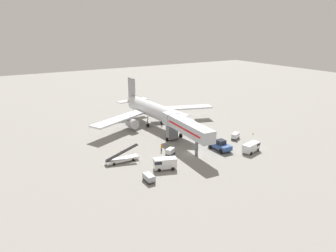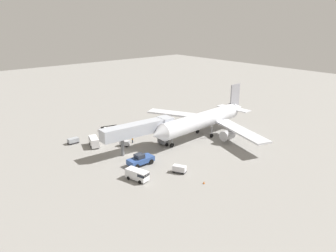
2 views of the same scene
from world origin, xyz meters
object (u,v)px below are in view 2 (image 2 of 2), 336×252
airplane_at_gate (204,120)px  safety_cone_bravo (128,130)px  baggage_cart_mid_right (125,143)px  pushback_tug (140,160)px  service_van_rear_right (94,141)px  baggage_cart_near_left (179,169)px  safety_cone_alpha (204,182)px  belt_loader_truck (109,131)px  ground_crew_worker_foreground (132,139)px  service_van_far_right (138,174)px  jet_bridge (142,129)px  baggage_cart_mid_left (73,141)px

airplane_at_gate → safety_cone_bravo: bearing=-140.8°
baggage_cart_mid_right → pushback_tug: bearing=-16.9°
airplane_at_gate → safety_cone_bravo: (-16.06, -13.09, -4.07)m
airplane_at_gate → service_van_rear_right: 28.54m
baggage_cart_near_left → safety_cone_bravo: bearing=166.9°
safety_cone_alpha → belt_loader_truck: bearing=178.2°
service_van_rear_right → safety_cone_alpha: bearing=11.8°
belt_loader_truck → baggage_cart_near_left: bearing=-2.8°
airplane_at_gate → belt_loader_truck: size_ratio=5.50×
ground_crew_worker_foreground → baggage_cart_near_left: bearing=-6.9°
safety_cone_alpha → pushback_tug: bearing=-164.4°
airplane_at_gate → service_van_far_right: (9.32, -27.93, -3.15)m
belt_loader_truck → service_van_rear_right: (5.82, -7.54, 0.54)m
jet_bridge → service_van_far_right: bearing=-40.0°
baggage_cart_mid_left → belt_loader_truck: bearing=94.3°
ground_crew_worker_foreground → safety_cone_alpha: size_ratio=3.16×
jet_bridge → service_van_rear_right: (-9.67, -7.56, -3.87)m
jet_bridge → belt_loader_truck: 16.11m
pushback_tug → safety_cone_bravo: (-20.04, 10.30, -0.89)m
belt_loader_truck → safety_cone_alpha: 36.52m
service_van_rear_right → safety_cone_alpha: service_van_rear_right is taller
jet_bridge → service_van_rear_right: 12.87m
airplane_at_gate → belt_loader_truck: bearing=-134.5°
belt_loader_truck → ground_crew_worker_foreground: bearing=5.3°
belt_loader_truck → baggage_cart_near_left: 30.02m
airplane_at_gate → safety_cone_bravo: size_ratio=70.13×
service_van_far_right → service_van_rear_right: bearing=174.0°
baggage_cart_mid_left → safety_cone_bravo: bearing=86.3°
jet_bridge → ground_crew_worker_foreground: jet_bridge is taller
pushback_tug → baggage_cart_mid_right: size_ratio=2.25×
service_van_rear_right → ground_crew_worker_foreground: size_ratio=2.68×
belt_loader_truck → baggage_cart_mid_right: belt_loader_truck is taller
safety_cone_alpha → safety_cone_bravo: bearing=169.9°
service_van_rear_right → safety_cone_bravo: bearing=107.7°
airplane_at_gate → pushback_tug: size_ratio=6.77×
pushback_tug → ground_crew_worker_foreground: 13.41m
service_van_far_right → safety_cone_bravo: 29.41m
service_van_rear_right → baggage_cart_mid_right: (4.78, 5.71, -0.51)m
service_van_far_right → baggage_cart_mid_right: size_ratio=1.92×
jet_bridge → baggage_cart_mid_left: (-14.70, -10.58, -4.42)m
pushback_tug → baggage_cart_near_left: bearing=24.7°
safety_cone_bravo → baggage_cart_mid_left: bearing=-93.7°
service_van_far_right → ground_crew_worker_foreground: (-17.25, 10.70, -0.25)m
service_van_rear_right → pushback_tug: bearing=8.2°
belt_loader_truck → service_van_far_right: bearing=-19.8°
service_van_rear_right → baggage_cart_near_left: (24.16, 6.06, -0.47)m
service_van_rear_right → safety_cone_alpha: size_ratio=8.47×
baggage_cart_mid_right → belt_loader_truck: bearing=170.2°
baggage_cart_mid_left → ground_crew_worker_foreground: ground_crew_worker_foreground is taller
jet_bridge → baggage_cart_mid_right: bearing=-159.3°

